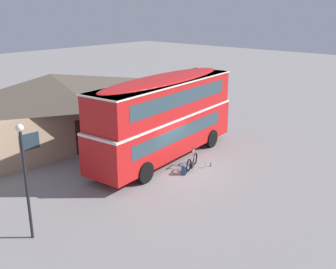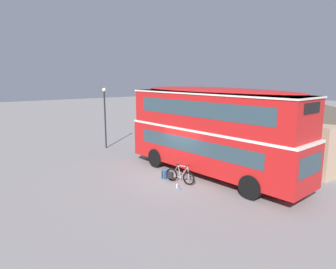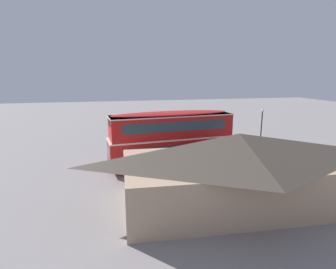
{
  "view_description": "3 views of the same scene",
  "coord_description": "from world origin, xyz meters",
  "px_view_note": "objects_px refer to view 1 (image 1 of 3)",
  "views": [
    {
      "loc": [
        -15.16,
        -12.89,
        8.37
      ],
      "look_at": [
        0.14,
        0.46,
        1.81
      ],
      "focal_mm": 42.36,
      "sensor_mm": 36.0,
      "label": 1
    },
    {
      "loc": [
        12.43,
        -10.07,
        5.35
      ],
      "look_at": [
        -0.11,
        -0.82,
        2.39
      ],
      "focal_mm": 32.85,
      "sensor_mm": 36.0,
      "label": 2
    },
    {
      "loc": [
        6.23,
        23.21,
        7.78
      ],
      "look_at": [
        0.67,
        -0.9,
        2.33
      ],
      "focal_mm": 29.11,
      "sensor_mm": 36.0,
      "label": 3
    }
  ],
  "objects_px": {
    "double_decker_bus": "(165,114)",
    "water_bottle_blue_sports": "(211,165)",
    "touring_bicycle": "(192,162)",
    "backpack_on_ground": "(184,169)",
    "water_bottle_clear_plastic": "(205,166)",
    "street_lamp": "(25,170)"
  },
  "relations": [
    {
      "from": "touring_bicycle",
      "to": "backpack_on_ground",
      "type": "xyz_separation_m",
      "value": [
        -0.94,
        -0.21,
        -0.09
      ]
    },
    {
      "from": "touring_bicycle",
      "to": "double_decker_bus",
      "type": "bearing_deg",
      "value": 85.66
    },
    {
      "from": "double_decker_bus",
      "to": "water_bottle_blue_sports",
      "type": "bearing_deg",
      "value": -75.67
    },
    {
      "from": "water_bottle_blue_sports",
      "to": "touring_bicycle",
      "type": "bearing_deg",
      "value": 142.95
    },
    {
      "from": "double_decker_bus",
      "to": "water_bottle_clear_plastic",
      "type": "height_order",
      "value": "double_decker_bus"
    },
    {
      "from": "water_bottle_blue_sports",
      "to": "double_decker_bus",
      "type": "bearing_deg",
      "value": 104.33
    },
    {
      "from": "double_decker_bus",
      "to": "backpack_on_ground",
      "type": "bearing_deg",
      "value": -115.52
    },
    {
      "from": "touring_bicycle",
      "to": "water_bottle_blue_sports",
      "type": "relative_size",
      "value": 7.19
    },
    {
      "from": "double_decker_bus",
      "to": "backpack_on_ground",
      "type": "distance_m",
      "value": 3.48
    },
    {
      "from": "backpack_on_ground",
      "to": "street_lamp",
      "type": "bearing_deg",
      "value": 175.93
    },
    {
      "from": "double_decker_bus",
      "to": "street_lamp",
      "type": "relative_size",
      "value": 2.4
    },
    {
      "from": "double_decker_bus",
      "to": "street_lamp",
      "type": "distance_m",
      "value": 9.69
    },
    {
      "from": "water_bottle_clear_plastic",
      "to": "street_lamp",
      "type": "relative_size",
      "value": 0.06
    },
    {
      "from": "street_lamp",
      "to": "water_bottle_blue_sports",
      "type": "bearing_deg",
      "value": -5.8
    },
    {
      "from": "backpack_on_ground",
      "to": "water_bottle_clear_plastic",
      "type": "xyz_separation_m",
      "value": [
        1.46,
        -0.33,
        -0.16
      ]
    },
    {
      "from": "water_bottle_blue_sports",
      "to": "water_bottle_clear_plastic",
      "type": "bearing_deg",
      "value": 161.7
    },
    {
      "from": "backpack_on_ground",
      "to": "double_decker_bus",
      "type": "bearing_deg",
      "value": 64.48
    },
    {
      "from": "touring_bicycle",
      "to": "water_bottle_blue_sports",
      "type": "height_order",
      "value": "touring_bicycle"
    },
    {
      "from": "touring_bicycle",
      "to": "backpack_on_ground",
      "type": "relative_size",
      "value": 2.98
    },
    {
      "from": "touring_bicycle",
      "to": "street_lamp",
      "type": "xyz_separation_m",
      "value": [
        -9.38,
        0.39,
        2.43
      ]
    },
    {
      "from": "double_decker_bus",
      "to": "water_bottle_clear_plastic",
      "type": "relative_size",
      "value": 42.43
    },
    {
      "from": "backpack_on_ground",
      "to": "touring_bicycle",
      "type": "bearing_deg",
      "value": 12.56
    }
  ]
}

